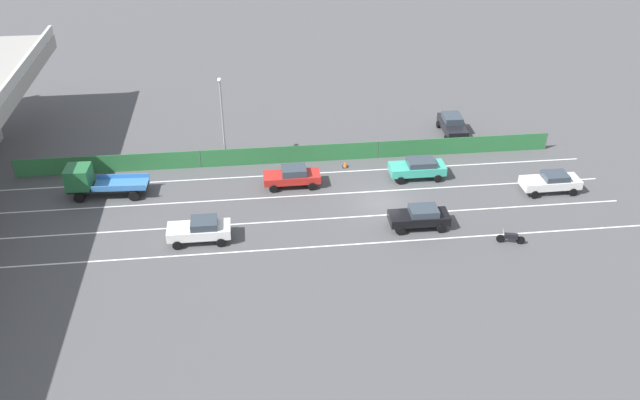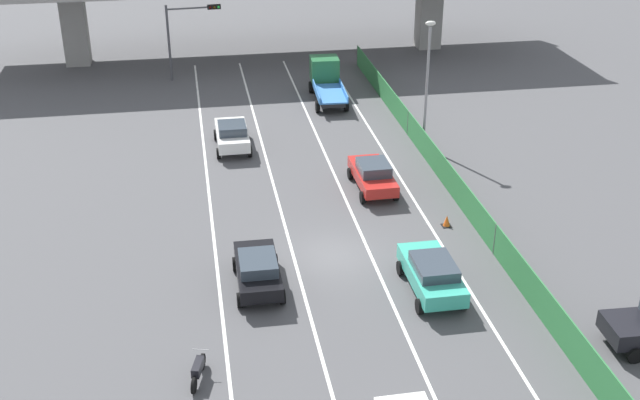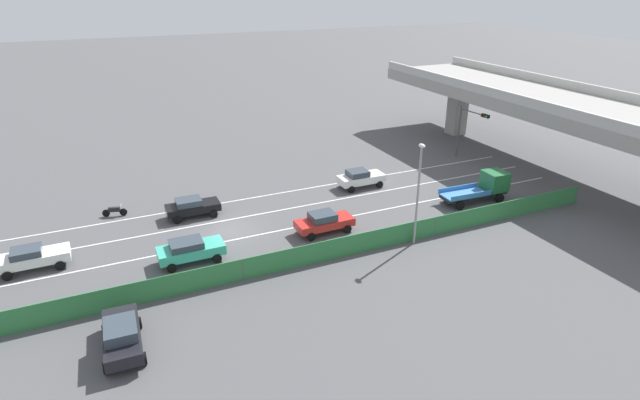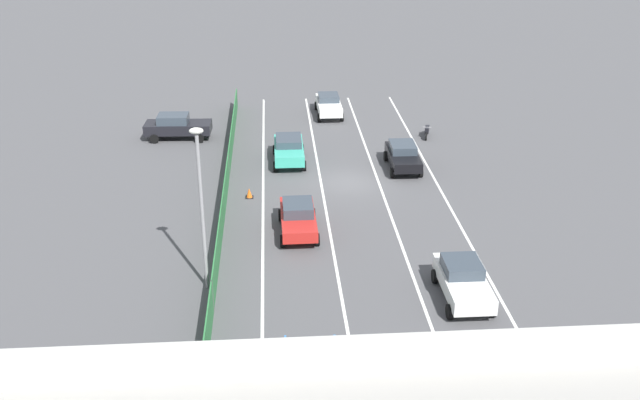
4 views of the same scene
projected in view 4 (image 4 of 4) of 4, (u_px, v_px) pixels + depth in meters
ground_plane at (350, 182)px, 44.41m from camera, size 300.00×300.00×0.00m
lane_line_left_edge at (460, 226)px, 38.90m from camera, size 0.14×48.82×0.01m
lane_line_mid_left at (395, 228)px, 38.69m from camera, size 0.14×48.82×0.01m
lane_line_mid_right at (329, 230)px, 38.47m from camera, size 0.14×48.82×0.01m
lane_line_right_edge at (263, 232)px, 38.25m from camera, size 0.14×48.82×0.01m
green_fence at (222, 220)px, 37.80m from camera, size 0.10×44.92×1.54m
car_taxi_teal at (289, 149)px, 47.12m from camera, size 2.07×4.46×1.61m
car_sedan_white at (463, 280)px, 31.99m from camera, size 2.05×4.35×1.67m
car_hatchback_white at (329, 104)px, 56.24m from camera, size 1.99×4.55×1.58m
car_sedan_red at (298, 217)px, 37.89m from camera, size 2.02×4.47×1.63m
car_sedan_black at (403, 155)px, 46.13m from camera, size 2.03×4.29×1.58m
motorcycle at (427, 131)px, 51.75m from camera, size 0.74×1.91×0.93m
parked_sedan_dark at (177, 126)px, 51.22m from camera, size 4.66×2.18×1.76m
street_lamp at (201, 195)px, 31.30m from camera, size 0.60×0.36×7.62m
traffic_cone at (249, 193)px, 42.19m from camera, size 0.47×0.47×0.58m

